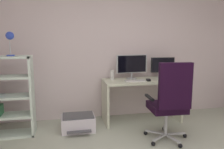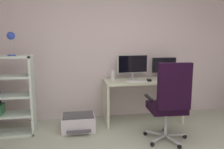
# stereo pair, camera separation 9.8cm
# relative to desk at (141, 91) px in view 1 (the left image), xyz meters

# --- Properties ---
(wall_back) EXTENTS (5.10, 0.10, 2.78)m
(wall_back) POSITION_rel_desk_xyz_m (-0.51, 0.39, 0.86)
(wall_back) COLOR silver
(wall_back) RESTS_ON ground
(desk) EXTENTS (1.33, 0.59, 0.73)m
(desk) POSITION_rel_desk_xyz_m (0.00, 0.00, 0.00)
(desk) COLOR beige
(desk) RESTS_ON ground
(monitor_main) EXTENTS (0.57, 0.18, 0.43)m
(monitor_main) POSITION_rel_desk_xyz_m (-0.14, 0.14, 0.45)
(monitor_main) COLOR #B2B5B7
(monitor_main) RESTS_ON desk
(monitor_secondary) EXTENTS (0.44, 0.18, 0.37)m
(monitor_secondary) POSITION_rel_desk_xyz_m (0.45, 0.14, 0.42)
(monitor_secondary) COLOR #B2B5B7
(monitor_secondary) RESTS_ON desk
(keyboard) EXTENTS (0.35, 0.15, 0.02)m
(keyboard) POSITION_rel_desk_xyz_m (-0.16, -0.12, 0.21)
(keyboard) COLOR silver
(keyboard) RESTS_ON desk
(computer_mouse) EXTENTS (0.07, 0.11, 0.03)m
(computer_mouse) POSITION_rel_desk_xyz_m (0.08, -0.12, 0.22)
(computer_mouse) COLOR black
(computer_mouse) RESTS_ON desk
(desktop_speaker) EXTENTS (0.07, 0.07, 0.17)m
(desktop_speaker) POSITION_rel_desk_xyz_m (-0.51, 0.09, 0.29)
(desktop_speaker) COLOR silver
(desktop_speaker) RESTS_ON desk
(office_chair) EXTENTS (0.62, 0.63, 1.14)m
(office_chair) POSITION_rel_desk_xyz_m (0.09, -0.90, 0.08)
(office_chair) COLOR #B7BABC
(office_chair) RESTS_ON ground
(desk_lamp) EXTENTS (0.12, 0.11, 0.34)m
(desk_lamp) POSITION_rel_desk_xyz_m (-2.05, -0.19, 0.91)
(desk_lamp) COLOR blue
(desk_lamp) RESTS_ON bookshelf
(printer) EXTENTS (0.52, 0.44, 0.26)m
(printer) POSITION_rel_desk_xyz_m (-1.12, -0.23, -0.40)
(printer) COLOR silver
(printer) RESTS_ON ground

